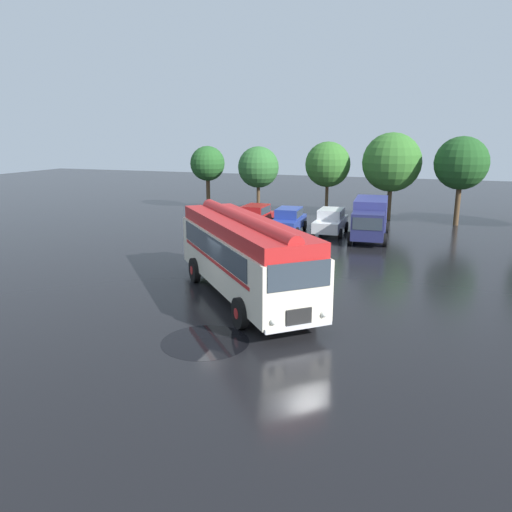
{
  "coord_description": "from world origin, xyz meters",
  "views": [
    {
      "loc": [
        7.33,
        -17.85,
        6.61
      ],
      "look_at": [
        0.26,
        1.94,
        1.4
      ],
      "focal_mm": 35.0,
      "sensor_mm": 36.0,
      "label": 1
    }
  ],
  "objects_px": {
    "car_mid_left": "(288,220)",
    "car_mid_right": "(331,221)",
    "box_van": "(370,218)",
    "car_near_left": "(255,217)",
    "vintage_bus": "(244,253)"
  },
  "relations": [
    {
      "from": "box_van",
      "to": "vintage_bus",
      "type": "bearing_deg",
      "value": -103.78
    },
    {
      "from": "vintage_bus",
      "to": "car_mid_left",
      "type": "distance_m",
      "value": 14.06
    },
    {
      "from": "car_near_left",
      "to": "car_mid_left",
      "type": "distance_m",
      "value": 2.65
    },
    {
      "from": "car_near_left",
      "to": "car_mid_right",
      "type": "distance_m",
      "value": 5.37
    },
    {
      "from": "car_mid_left",
      "to": "car_mid_right",
      "type": "distance_m",
      "value": 2.84
    },
    {
      "from": "car_near_left",
      "to": "car_mid_right",
      "type": "height_order",
      "value": "same"
    },
    {
      "from": "car_near_left",
      "to": "car_mid_left",
      "type": "relative_size",
      "value": 0.98
    },
    {
      "from": "vintage_bus",
      "to": "car_near_left",
      "type": "distance_m",
      "value": 15.19
    },
    {
      "from": "car_mid_right",
      "to": "box_van",
      "type": "distance_m",
      "value": 2.83
    },
    {
      "from": "car_mid_right",
      "to": "car_near_left",
      "type": "bearing_deg",
      "value": -179.65
    },
    {
      "from": "car_near_left",
      "to": "box_van",
      "type": "bearing_deg",
      "value": -5.32
    },
    {
      "from": "car_near_left",
      "to": "box_van",
      "type": "relative_size",
      "value": 0.72
    },
    {
      "from": "car_mid_left",
      "to": "box_van",
      "type": "relative_size",
      "value": 0.73
    },
    {
      "from": "car_mid_left",
      "to": "box_van",
      "type": "height_order",
      "value": "box_van"
    },
    {
      "from": "car_near_left",
      "to": "car_mid_left",
      "type": "bearing_deg",
      "value": -11.92
    }
  ]
}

